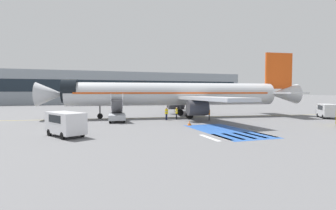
# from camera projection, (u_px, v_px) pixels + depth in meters

# --- Properties ---
(ground_plane) EXTENTS (600.00, 600.00, 0.00)m
(ground_plane) POSITION_uv_depth(u_px,v_px,m) (164.00, 118.00, 41.64)
(ground_plane) COLOR slate
(apron_leadline_yellow) EXTENTS (76.95, 9.95, 0.01)m
(apron_leadline_yellow) POSITION_uv_depth(u_px,v_px,m) (175.00, 117.00, 42.42)
(apron_leadline_yellow) COLOR gold
(apron_leadline_yellow) RESTS_ON ground_plane
(apron_stand_patch_blue) EXTENTS (5.18, 11.21, 0.01)m
(apron_stand_patch_blue) POSITION_uv_depth(u_px,v_px,m) (226.00, 131.00, 27.60)
(apron_stand_patch_blue) COLOR #2856A8
(apron_stand_patch_blue) RESTS_ON ground_plane
(apron_walkway_bar_0) EXTENTS (0.44, 3.60, 0.01)m
(apron_walkway_bar_0) POSITION_uv_depth(u_px,v_px,m) (209.00, 138.00, 23.43)
(apron_walkway_bar_0) COLOR silver
(apron_walkway_bar_0) RESTS_ON ground_plane
(apron_walkway_bar_1) EXTENTS (0.44, 3.60, 0.01)m
(apron_walkway_bar_1) POSITION_uv_depth(u_px,v_px,m) (221.00, 137.00, 23.81)
(apron_walkway_bar_1) COLOR silver
(apron_walkway_bar_1) RESTS_ON ground_plane
(apron_walkway_bar_2) EXTENTS (0.44, 3.60, 0.01)m
(apron_walkway_bar_2) POSITION_uv_depth(u_px,v_px,m) (233.00, 136.00, 24.20)
(apron_walkway_bar_2) COLOR silver
(apron_walkway_bar_2) RESTS_ON ground_plane
(apron_walkway_bar_3) EXTENTS (0.44, 3.60, 0.01)m
(apron_walkway_bar_3) POSITION_uv_depth(u_px,v_px,m) (244.00, 136.00, 24.58)
(apron_walkway_bar_3) COLOR silver
(apron_walkway_bar_3) RESTS_ON ground_plane
(apron_walkway_bar_4) EXTENTS (0.44, 3.60, 0.01)m
(apron_walkway_bar_4) POSITION_uv_depth(u_px,v_px,m) (255.00, 135.00, 24.96)
(apron_walkway_bar_4) COLOR silver
(apron_walkway_bar_4) RESTS_ON ground_plane
(apron_walkway_bar_5) EXTENTS (0.44, 3.60, 0.01)m
(apron_walkway_bar_5) POSITION_uv_depth(u_px,v_px,m) (265.00, 134.00, 25.35)
(apron_walkway_bar_5) COLOR silver
(apron_walkway_bar_5) RESTS_ON ground_plane
(airliner) EXTENTS (43.01, 31.23, 10.91)m
(airliner) POSITION_uv_depth(u_px,v_px,m) (179.00, 94.00, 42.37)
(airliner) COLOR silver
(airliner) RESTS_ON ground_plane
(boarding_stairs_forward) EXTENTS (2.79, 5.43, 3.92)m
(boarding_stairs_forward) POSITION_uv_depth(u_px,v_px,m) (117.00, 115.00, 36.29)
(boarding_stairs_forward) COLOR #ADB2BA
(boarding_stairs_forward) RESTS_ON ground_plane
(fuel_tanker) EXTENTS (3.77, 10.50, 3.55)m
(fuel_tanker) POSITION_uv_depth(u_px,v_px,m) (175.00, 101.00, 66.15)
(fuel_tanker) COLOR #38383D
(fuel_tanker) RESTS_ON ground_plane
(service_van_0) EXTENTS (3.95, 4.65, 2.19)m
(service_van_0) POSITION_uv_depth(u_px,v_px,m) (327.00, 110.00, 41.08)
(service_van_0) COLOR silver
(service_van_0) RESTS_ON ground_plane
(service_van_2) EXTENTS (3.84, 4.87, 2.24)m
(service_van_2) POSITION_uv_depth(u_px,v_px,m) (65.00, 122.00, 24.08)
(service_van_2) COLOR silver
(service_van_2) RESTS_ON ground_plane
(ground_crew_0) EXTENTS (0.35, 0.48, 1.70)m
(ground_crew_0) POSITION_uv_depth(u_px,v_px,m) (209.00, 114.00, 38.07)
(ground_crew_0) COLOR #2D2D33
(ground_crew_0) RESTS_ON ground_plane
(ground_crew_1) EXTENTS (0.48, 0.36, 1.85)m
(ground_crew_1) POSITION_uv_depth(u_px,v_px,m) (166.00, 113.00, 38.16)
(ground_crew_1) COLOR #191E38
(ground_crew_1) RESTS_ON ground_plane
(ground_crew_2) EXTENTS (0.26, 0.44, 1.86)m
(ground_crew_2) POSITION_uv_depth(u_px,v_px,m) (177.00, 112.00, 39.02)
(ground_crew_2) COLOR black
(ground_crew_2) RESTS_ON ground_plane
(traffic_cone_0) EXTENTS (0.51, 0.51, 0.57)m
(traffic_cone_0) POSITION_uv_depth(u_px,v_px,m) (189.00, 123.00, 32.15)
(traffic_cone_0) COLOR orange
(traffic_cone_0) RESTS_ON ground_plane
(terminal_building) EXTENTS (102.13, 12.10, 11.28)m
(terminal_building) POSITION_uv_depth(u_px,v_px,m) (108.00, 88.00, 95.58)
(terminal_building) COLOR #89939E
(terminal_building) RESTS_ON ground_plane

